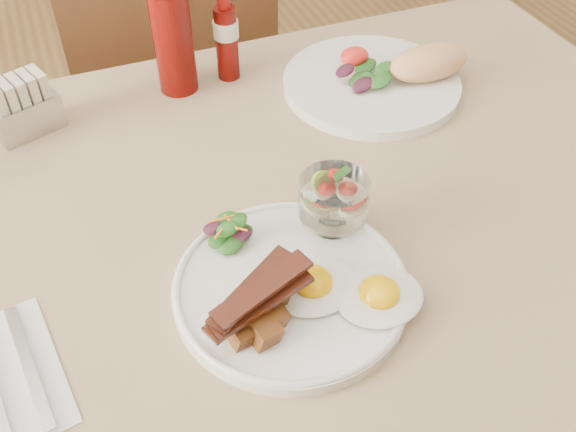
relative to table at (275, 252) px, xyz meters
name	(u,v)px	position (x,y,z in m)	size (l,w,h in m)	color
table	(275,252)	(0.00, 0.00, 0.00)	(1.33, 0.88, 0.75)	#58351B
chair_far	(174,94)	(0.00, 0.66, -0.14)	(0.42, 0.42, 0.93)	#58351B
main_plate	(291,288)	(-0.03, -0.14, 0.10)	(0.28, 0.28, 0.02)	white
fried_eggs	(345,289)	(0.02, -0.18, 0.11)	(0.18, 0.14, 0.03)	white
bacon_potato_pile	(258,308)	(-0.09, -0.18, 0.13)	(0.13, 0.09, 0.06)	brown
side_salad	(229,232)	(-0.08, -0.05, 0.12)	(0.07, 0.07, 0.03)	#164312
fruit_cup	(334,198)	(0.05, -0.07, 0.15)	(0.09, 0.09, 0.09)	white
second_plate	(385,77)	(0.28, 0.21, 0.11)	(0.31, 0.30, 0.07)	white
ketchup_bottle	(173,40)	(-0.04, 0.33, 0.18)	(0.08, 0.08, 0.19)	#560704
hot_sauce_bottle	(226,39)	(0.04, 0.34, 0.16)	(0.05, 0.05, 0.15)	#560704
sugar_caddy	(24,108)	(-0.29, 0.30, 0.13)	(0.11, 0.09, 0.09)	#B2B3B7
napkin_cutlery	(12,375)	(-0.35, -0.14, 0.09)	(0.13, 0.20, 0.01)	silver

